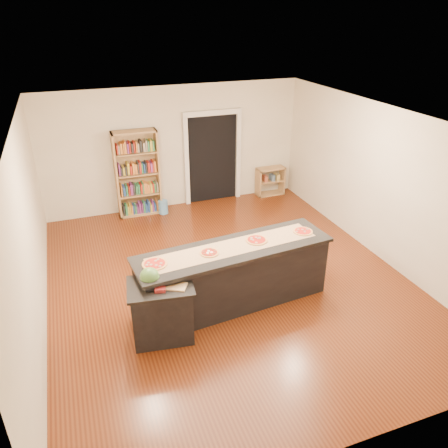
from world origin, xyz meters
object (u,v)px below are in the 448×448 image
object	(u,v)px
kitchen_island	(234,276)
waste_bin	(163,207)
watermelon	(150,277)
side_counter	(162,311)
bookshelf	(137,174)
low_shelf	(270,181)

from	to	relation	value
kitchen_island	waste_bin	xyz separation A→B (m)	(-0.30, 3.75, -0.36)
waste_bin	watermelon	size ratio (longest dim) A/B	1.18
side_counter	watermelon	bearing A→B (deg)	169.67
side_counter	bookshelf	world-z (taller)	bookshelf
side_counter	low_shelf	xyz separation A→B (m)	(3.77, 4.35, -0.10)
kitchen_island	side_counter	world-z (taller)	kitchen_island
bookshelf	low_shelf	bearing A→B (deg)	0.35
side_counter	waste_bin	size ratio (longest dim) A/B	2.86
side_counter	low_shelf	distance (m)	5.76
bookshelf	waste_bin	bearing A→B (deg)	-20.26
side_counter	watermelon	world-z (taller)	watermelon
bookshelf	low_shelf	xyz separation A→B (m)	(3.31, 0.02, -0.61)
kitchen_island	low_shelf	bearing A→B (deg)	51.99
side_counter	bookshelf	xyz separation A→B (m)	(0.46, 4.33, 0.52)
kitchen_island	side_counter	distance (m)	1.31
low_shelf	waste_bin	size ratio (longest dim) A/B	2.25
kitchen_island	low_shelf	distance (m)	4.69
kitchen_island	low_shelf	xyz separation A→B (m)	(2.52, 3.95, -0.16)
side_counter	low_shelf	bearing A→B (deg)	57.11
kitchen_island	watermelon	world-z (taller)	watermelon
watermelon	side_counter	bearing A→B (deg)	-18.32
low_shelf	kitchen_island	bearing A→B (deg)	-122.54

